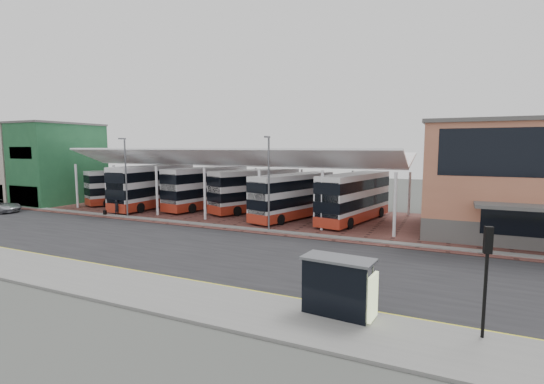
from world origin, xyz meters
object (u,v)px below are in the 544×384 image
Objects in this scene: bus_3 at (256,191)px; bus_4 at (293,196)px; bus_0 at (130,187)px; pedestrian at (117,208)px; bus_2 at (207,188)px; bus_1 at (154,187)px; bus_5 at (354,198)px; traffic_signal_west at (487,264)px; bus_shelter at (342,282)px.

bus_3 is 6.11m from bus_4.
pedestrian is (5.56, -7.51, -1.31)m from bus_0.
bus_2 reaches higher than pedestrian.
bus_5 is (23.62, 1.11, -0.18)m from bus_1.
bus_0 is 2.48× the size of traffic_signal_west.
bus_1 is 6.40m from bus_2.
bus_shelter is at bearing -36.91° from bus_1.
bus_shelter is (27.78, -14.61, 0.78)m from pedestrian.
bus_4 is 2.64× the size of traffic_signal_west.
traffic_signal_west is (15.70, -20.32, 0.66)m from bus_4.
bus_4 is (5.52, -2.60, -0.08)m from bus_3.
bus_3 is at bearing 11.86° from bus_1.
bus_2 is 1.04× the size of bus_5.
bus_2 is at bearing -171.76° from bus_5.
bus_2 is 1.06× the size of bus_3.
bus_1 is 12.47m from bus_3.
pedestrian is at bearing 144.53° from traffic_signal_west.
bus_2 is at bearing 139.25° from bus_shelter.
bus_5 reaches higher than bus_0.
pedestrian is 0.52× the size of bus_shelter.
bus_shelter is (22.20, -22.95, -0.78)m from bus_2.
bus_4 is (11.70, -2.14, -0.17)m from bus_2.
bus_4 is at bearing 0.03° from bus_2.
traffic_signal_west is at bearing 10.58° from bus_shelter.
traffic_signal_west is at bearing -4.69° from bus_0.
bus_1 reaches higher than pedestrian.
bus_1 reaches higher than bus_0.
traffic_signal_west is (38.54, -21.63, 0.75)m from bus_0.
bus_4 is at bearing 21.32° from bus_0.
traffic_signal_west is at bearing -53.52° from bus_5.
bus_4 reaches higher than bus_0.
bus_1 is 7.45× the size of pedestrian.
bus_2 reaches higher than bus_3.
bus_4 is 23.31m from bus_shelter.
bus_1 is 2.89× the size of traffic_signal_west.
bus_shelter is at bearing -47.16° from bus_4.
bus_0 is 0.91× the size of bus_5.
bus_4 is at bearing -158.33° from bus_5.
bus_0 is at bearing 138.40° from traffic_signal_west.
bus_5 is 7.07× the size of pedestrian.
pedestrian is (-11.76, -8.80, -1.48)m from bus_3.
bus_4 is 25.68m from traffic_signal_west.
bus_0 is 17.36m from bus_3.
bus_1 reaches higher than bus_shelter.
bus_shelter reaches higher than pedestrian.
traffic_signal_west is (27.40, -22.46, 0.49)m from bus_2.
bus_5 is 23.48m from traffic_signal_west.
bus_shelter is (16.02, -23.41, -0.69)m from bus_3.
bus_0 is 28.76m from bus_5.
bus_4 is at bearing -67.97° from pedestrian.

